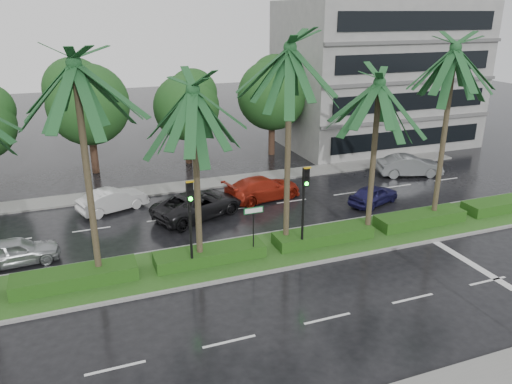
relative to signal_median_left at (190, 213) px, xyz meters
name	(u,v)px	position (x,y,z in m)	size (l,w,h in m)	color
ground	(277,262)	(4.00, -0.30, -3.00)	(120.00, 120.00, 0.00)	black
far_sidewalk	(208,183)	(4.00, 11.70, -2.94)	(40.00, 2.00, 0.12)	slate
median	(269,251)	(4.00, 0.70, -2.92)	(36.00, 4.00, 0.15)	gray
hedge	(269,244)	(4.00, 0.70, -2.55)	(35.20, 1.40, 0.60)	#1F4313
lane_markings	(337,255)	(7.04, -0.73, -2.99)	(34.00, 13.06, 0.01)	silver
palm_row	(243,85)	(2.75, 0.72, 5.24)	(26.30, 4.20, 10.39)	#3A3221
signal_median_left	(190,213)	(0.00, 0.00, 0.00)	(0.34, 0.42, 4.36)	black
signal_median_right	(304,197)	(5.50, 0.00, 0.00)	(0.34, 0.42, 4.36)	black
street_sign	(253,220)	(3.00, 0.18, -0.87)	(0.95, 0.09, 2.60)	black
bg_trees	(193,99)	(4.56, 17.29, 1.94)	(32.93, 5.73, 8.28)	#382319
building	(377,75)	(21.00, 17.70, 3.00)	(16.00, 10.00, 12.00)	gray
car_silver	(16,251)	(-7.50, 3.84, -2.34)	(3.85, 1.55, 1.31)	#A2A6AA
car_white	(113,200)	(-2.56, 9.09, -2.32)	(4.10, 1.43, 1.35)	silver
car_darkgrey	(198,204)	(1.94, 6.42, -2.24)	(5.43, 2.50, 1.51)	black
car_red	(263,188)	(6.44, 7.70, -2.27)	(5.04, 2.05, 1.46)	#A22111
car_blue	(374,195)	(12.50, 4.50, -2.39)	(3.59, 1.44, 1.22)	#191747
car_grey	(410,166)	(18.08, 8.38, -2.25)	(4.55, 1.59, 1.50)	slate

